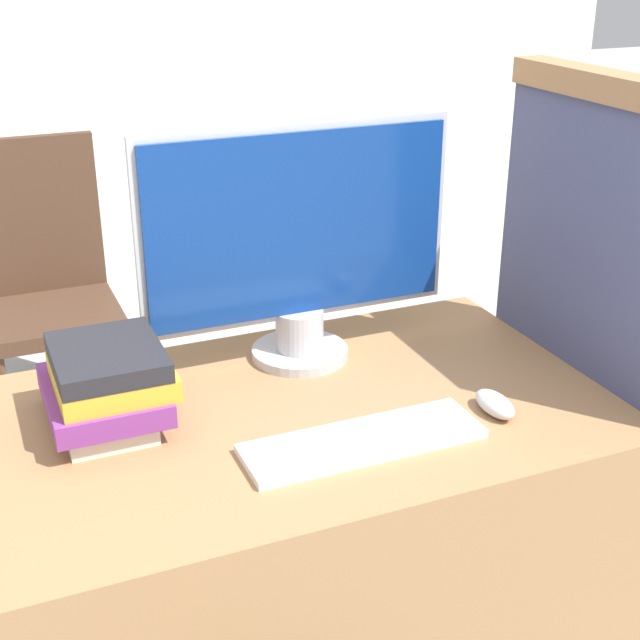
# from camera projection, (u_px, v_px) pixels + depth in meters

# --- Properties ---
(desk) EXTENTS (1.19, 0.70, 0.78)m
(desk) POSITION_uv_depth(u_px,v_px,m) (288.00, 580.00, 1.78)
(desk) COLOR #9E7047
(desk) RESTS_ON ground_plane
(carrel_divider) EXTENTS (0.07, 0.57, 1.35)m
(carrel_divider) POSITION_uv_depth(u_px,v_px,m) (580.00, 406.00, 1.83)
(carrel_divider) COLOR #474C70
(carrel_divider) RESTS_ON ground_plane
(monitor) EXTENTS (0.64, 0.20, 0.48)m
(monitor) POSITION_uv_depth(u_px,v_px,m) (298.00, 243.00, 1.74)
(monitor) COLOR #B7B7BC
(monitor) RESTS_ON desk
(keyboard) EXTENTS (0.42, 0.13, 0.02)m
(keyboard) POSITION_uv_depth(u_px,v_px,m) (363.00, 441.00, 1.51)
(keyboard) COLOR white
(keyboard) RESTS_ON desk
(mouse) EXTENTS (0.05, 0.10, 0.04)m
(mouse) POSITION_uv_depth(u_px,v_px,m) (495.00, 404.00, 1.61)
(mouse) COLOR silver
(mouse) RESTS_ON desk
(book_stack) EXTENTS (0.21, 0.26, 0.15)m
(book_stack) POSITION_uv_depth(u_px,v_px,m) (107.00, 385.00, 1.55)
(book_stack) COLOR silver
(book_stack) RESTS_ON desk
(far_chair) EXTENTS (0.44, 0.44, 0.97)m
(far_chair) POSITION_uv_depth(u_px,v_px,m) (44.00, 277.00, 2.99)
(far_chair) COLOR #4C3323
(far_chair) RESTS_ON ground_plane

